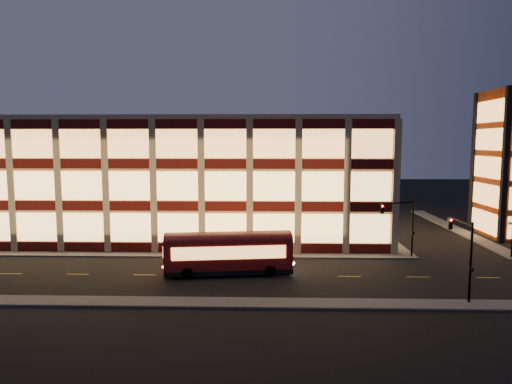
{
  "coord_description": "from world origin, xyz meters",
  "views": [
    {
      "loc": [
        8.95,
        -44.93,
        11.69
      ],
      "look_at": [
        7.47,
        8.0,
        5.87
      ],
      "focal_mm": 32.0,
      "sensor_mm": 36.0,
      "label": 1
    }
  ],
  "objects": [
    {
      "name": "ground",
      "position": [
        0.0,
        0.0,
        0.0
      ],
      "size": [
        200.0,
        200.0,
        0.0
      ],
      "primitive_type": "plane",
      "color": "black",
      "rests_on": "ground"
    },
    {
      "name": "sidewalk_near",
      "position": [
        0.0,
        -13.0,
        0.07
      ],
      "size": [
        100.0,
        2.0,
        0.15
      ],
      "primitive_type": "cube",
      "color": "#514F4C",
      "rests_on": "ground"
    },
    {
      "name": "traffic_signal_far",
      "position": [
        22.21,
        0.24,
        4.11
      ],
      "size": [
        3.79,
        1.87,
        6.0
      ],
      "color": "black",
      "rests_on": "ground"
    },
    {
      "name": "sidewalk_tower_west",
      "position": [
        34.0,
        17.0,
        0.07
      ],
      "size": [
        2.0,
        30.0,
        0.15
      ],
      "primitive_type": "cube",
      "color": "#514F4C",
      "rests_on": "ground"
    },
    {
      "name": "trolley_bus",
      "position": [
        5.4,
        -5.37,
        2.1
      ],
      "size": [
        11.44,
        4.23,
        3.78
      ],
      "rotation": [
        0.0,
        0.0,
        0.13
      ],
      "color": "#7A0806",
      "rests_on": "ground"
    },
    {
      "name": "traffic_signal_near",
      "position": [
        23.5,
        -11.03,
        4.13
      ],
      "size": [
        0.32,
        4.45,
        6.0
      ],
      "color": "black",
      "rests_on": "ground"
    },
    {
      "name": "sidewalk_office_east",
      "position": [
        23.0,
        17.0,
        0.07
      ],
      "size": [
        2.0,
        30.0,
        0.15
      ],
      "primitive_type": "cube",
      "color": "#514F4C",
      "rests_on": "ground"
    },
    {
      "name": "office_building",
      "position": [
        -2.91,
        16.91,
        7.25
      ],
      "size": [
        50.45,
        30.45,
        14.5
      ],
      "color": "tan",
      "rests_on": "ground"
    },
    {
      "name": "sidewalk_office_south",
      "position": [
        -3.0,
        1.0,
        0.07
      ],
      "size": [
        54.0,
        2.0,
        0.15
      ],
      "primitive_type": "cube",
      "color": "#514F4C",
      "rests_on": "ground"
    }
  ]
}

